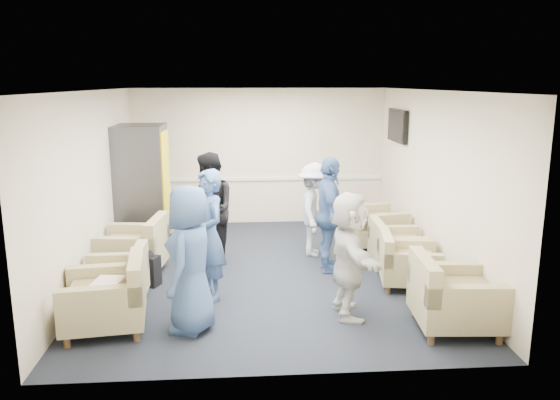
{
  "coord_description": "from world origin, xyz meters",
  "views": [
    {
      "loc": [
        -0.39,
        -7.85,
        2.82
      ],
      "look_at": [
        0.21,
        0.2,
        1.07
      ],
      "focal_mm": 35.0,
      "sensor_mm": 36.0,
      "label": 1
    }
  ],
  "objects": [
    {
      "name": "front_wall",
      "position": [
        0.0,
        -3.0,
        1.35
      ],
      "size": [
        5.0,
        0.02,
        2.7
      ],
      "primitive_type": "cube",
      "color": "beige",
      "rests_on": "floor"
    },
    {
      "name": "armchair_left_mid",
      "position": [
        -1.98,
        -1.14,
        0.32
      ],
      "size": [
        0.82,
        0.82,
        0.65
      ],
      "rotation": [
        0.0,
        0.0,
        -1.56
      ],
      "color": "tan",
      "rests_on": "floor"
    },
    {
      "name": "person_mid_right",
      "position": [
        0.92,
        -0.03,
        0.87
      ],
      "size": [
        0.46,
        1.04,
        1.75
      ],
      "primitive_type": "imported",
      "rotation": [
        0.0,
        0.0,
        1.53
      ],
      "color": "#3C5A91",
      "rests_on": "floor"
    },
    {
      "name": "person_back_left",
      "position": [
        -0.87,
        0.42,
        0.88
      ],
      "size": [
        0.97,
        1.06,
        1.77
      ],
      "primitive_type": "imported",
      "rotation": [
        0.0,
        0.0,
        -1.13
      ],
      "color": "black",
      "rests_on": "floor"
    },
    {
      "name": "floor",
      "position": [
        0.0,
        0.0,
        0.0
      ],
      "size": [
        6.0,
        6.0,
        0.0
      ],
      "primitive_type": "plane",
      "color": "black",
      "rests_on": "ground"
    },
    {
      "name": "person_front_right",
      "position": [
        0.91,
        -1.65,
        0.78
      ],
      "size": [
        0.47,
        1.44,
        1.55
      ],
      "primitive_type": "imported",
      "rotation": [
        0.0,
        0.0,
        1.58
      ],
      "color": "silver",
      "rests_on": "floor"
    },
    {
      "name": "armchair_right_far",
      "position": [
        1.84,
        1.13,
        0.37
      ],
      "size": [
        1.07,
        1.07,
        0.74
      ],
      "rotation": [
        0.0,
        0.0,
        1.74
      ],
      "color": "tan",
      "rests_on": "floor"
    },
    {
      "name": "chair_rail",
      "position": [
        0.0,
        2.98,
        0.9
      ],
      "size": [
        4.98,
        0.04,
        0.06
      ],
      "primitive_type": "cube",
      "color": "silver",
      "rests_on": "back_wall"
    },
    {
      "name": "tv",
      "position": [
        2.44,
        1.8,
        2.05
      ],
      "size": [
        0.1,
        1.0,
        0.58
      ],
      "color": "black",
      "rests_on": "right_wall"
    },
    {
      "name": "armchair_corner",
      "position": [
        -1.53,
        2.22,
        0.36
      ],
      "size": [
        1.1,
        1.1,
        0.73
      ],
      "rotation": [
        0.0,
        0.0,
        3.38
      ],
      "color": "tan",
      "rests_on": "floor"
    },
    {
      "name": "armchair_left_near",
      "position": [
        -1.92,
        -1.83,
        0.36
      ],
      "size": [
        1.01,
        1.01,
        0.72
      ],
      "rotation": [
        0.0,
        0.0,
        -1.44
      ],
      "color": "tan",
      "rests_on": "floor"
    },
    {
      "name": "backpack",
      "position": [
        -1.7,
        -0.44,
        0.27
      ],
      "size": [
        0.36,
        0.31,
        0.52
      ],
      "rotation": [
        0.0,
        0.0,
        -0.39
      ],
      "color": "black",
      "rests_on": "floor"
    },
    {
      "name": "armchair_right_midnear",
      "position": [
        1.9,
        -0.73,
        0.32
      ],
      "size": [
        0.91,
        0.91,
        0.63
      ],
      "rotation": [
        0.0,
        0.0,
        1.41
      ],
      "color": "tan",
      "rests_on": "floor"
    },
    {
      "name": "pillow",
      "position": [
        -1.93,
        -1.84,
        0.54
      ],
      "size": [
        0.35,
        0.44,
        0.12
      ],
      "primitive_type": "cube",
      "rotation": [
        0.0,
        0.0,
        -1.69
      ],
      "color": "white",
      "rests_on": "armchair_left_near"
    },
    {
      "name": "person_front_left",
      "position": [
        -0.97,
        -1.9,
        0.85
      ],
      "size": [
        0.74,
        0.94,
        1.7
      ],
      "primitive_type": "imported",
      "rotation": [
        0.0,
        0.0,
        -1.83
      ],
      "color": "#3C5A91",
      "rests_on": "floor"
    },
    {
      "name": "back_wall",
      "position": [
        0.0,
        3.0,
        1.35
      ],
      "size": [
        5.0,
        0.02,
        2.7
      ],
      "primitive_type": "cube",
      "color": "beige",
      "rests_on": "floor"
    },
    {
      "name": "right_wall",
      "position": [
        2.5,
        0.0,
        1.35
      ],
      "size": [
        0.02,
        6.0,
        2.7
      ],
      "primitive_type": "cube",
      "color": "beige",
      "rests_on": "floor"
    },
    {
      "name": "person_back_right",
      "position": [
        0.81,
        0.78,
        0.77
      ],
      "size": [
        0.75,
        1.09,
        1.54
      ],
      "primitive_type": "imported",
      "rotation": [
        0.0,
        0.0,
        1.38
      ],
      "color": "silver",
      "rests_on": "floor"
    },
    {
      "name": "vending_machine",
      "position": [
        -2.09,
        1.61,
        1.05
      ],
      "size": [
        0.85,
        1.0,
        2.1
      ],
      "color": "#45454C",
      "rests_on": "floor"
    },
    {
      "name": "armchair_left_far",
      "position": [
        -1.95,
        0.06,
        0.37
      ],
      "size": [
        1.01,
        1.01,
        0.73
      ],
      "rotation": [
        0.0,
        0.0,
        -1.68
      ],
      "color": "tan",
      "rests_on": "floor"
    },
    {
      "name": "person_mid_left",
      "position": [
        -0.81,
        -0.97,
        0.87
      ],
      "size": [
        0.64,
        0.75,
        1.73
      ],
      "primitive_type": "imported",
      "rotation": [
        0.0,
        0.0,
        -1.14
      ],
      "color": "#3C5A91",
      "rests_on": "floor"
    },
    {
      "name": "left_wall",
      "position": [
        -2.5,
        0.0,
        1.35
      ],
      "size": [
        0.02,
        6.0,
        2.7
      ],
      "primitive_type": "cube",
      "color": "beige",
      "rests_on": "floor"
    },
    {
      "name": "armchair_right_near",
      "position": [
        2.01,
        -2.12,
        0.37
      ],
      "size": [
        0.99,
        0.99,
        0.74
      ],
      "rotation": [
        0.0,
        0.0,
        1.5
      ],
      "color": "tan",
      "rests_on": "floor"
    },
    {
      "name": "ceiling",
      "position": [
        0.0,
        0.0,
        2.7
      ],
      "size": [
        6.0,
        6.0,
        0.0
      ],
      "primitive_type": "plane",
      "rotation": [
        3.14,
        0.0,
        0.0
      ],
      "color": "white",
      "rests_on": "back_wall"
    },
    {
      "name": "armchair_right_midfar",
      "position": [
        1.96,
        0.02,
        0.32
      ],
      "size": [
        0.82,
        0.82,
        0.64
      ],
      "rotation": [
        0.0,
        0.0,
        1.54
      ],
      "color": "tan",
      "rests_on": "floor"
    }
  ]
}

